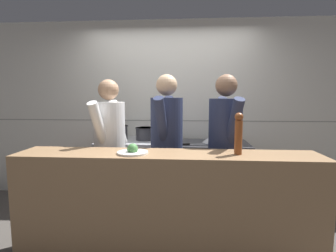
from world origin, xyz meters
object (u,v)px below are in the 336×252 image
(stock_pot, at_px, (115,132))
(chef_line, at_px, (225,147))
(oven_range, at_px, (134,172))
(chefs_knife, at_px, (194,144))
(sauce_pot, at_px, (145,133))
(mixing_bowl_steel, at_px, (210,139))
(chef_sous, at_px, (167,145))
(pepper_mill, at_px, (239,133))
(plated_dish_main, at_px, (133,151))
(chef_head_cook, at_px, (110,147))

(stock_pot, relative_size, chef_line, 0.20)
(oven_range, bearing_deg, chefs_knife, -10.27)
(oven_range, distance_m, sauce_pot, 0.57)
(mixing_bowl_steel, xyz_separation_m, chef_line, (0.09, -0.71, 0.03))
(chef_sous, bearing_deg, mixing_bowl_steel, 59.88)
(sauce_pot, bearing_deg, pepper_mill, -49.62)
(mixing_bowl_steel, relative_size, pepper_mill, 0.58)
(chef_line, bearing_deg, oven_range, 135.33)
(pepper_mill, distance_m, chef_line, 0.56)
(sauce_pot, distance_m, chefs_knife, 0.68)
(pepper_mill, relative_size, chef_line, 0.21)
(mixing_bowl_steel, relative_size, chef_line, 0.12)
(sauce_pot, height_order, plated_dish_main, plated_dish_main)
(chefs_knife, height_order, chef_sous, chef_sous)
(sauce_pot, distance_m, chef_line, 1.19)
(stock_pot, xyz_separation_m, chef_head_cook, (0.13, -0.69, -0.08))
(stock_pot, xyz_separation_m, chefs_knife, (1.08, -0.17, -0.12))
(oven_range, bearing_deg, chef_sous, -50.19)
(chef_head_cook, bearing_deg, mixing_bowl_steel, 44.20)
(sauce_pot, bearing_deg, plated_dish_main, -86.08)
(oven_range, height_order, chef_sous, chef_sous)
(plated_dish_main, distance_m, chef_sous, 0.67)
(oven_range, height_order, plated_dish_main, plated_dish_main)
(chefs_knife, distance_m, plated_dish_main, 1.23)
(oven_range, bearing_deg, chef_head_cook, -100.40)
(chefs_knife, bearing_deg, sauce_pot, 166.94)
(sauce_pot, relative_size, pepper_mill, 0.74)
(chef_line, bearing_deg, mixing_bowl_steel, 83.56)
(chef_sous, bearing_deg, chefs_knife, 65.41)
(oven_range, distance_m, pepper_mill, 1.83)
(chefs_knife, bearing_deg, stock_pot, 170.81)
(oven_range, distance_m, chef_head_cook, 0.83)
(chef_sous, bearing_deg, pepper_mill, -30.98)
(sauce_pot, relative_size, chef_line, 0.16)
(sauce_pot, xyz_separation_m, plated_dish_main, (0.08, -1.23, 0.02))
(sauce_pot, bearing_deg, oven_range, -179.19)
(stock_pot, height_order, chef_line, chef_line)
(stock_pot, relative_size, chef_sous, 0.20)
(pepper_mill, xyz_separation_m, chef_sous, (-0.68, 0.58, -0.22))
(stock_pot, relative_size, chefs_knife, 0.89)
(mixing_bowl_steel, relative_size, plated_dish_main, 0.78)
(pepper_mill, relative_size, chef_sous, 0.21)
(oven_range, xyz_separation_m, sauce_pot, (0.17, 0.00, 0.55))
(chefs_knife, xyz_separation_m, chef_head_cook, (-0.95, -0.52, 0.05))
(stock_pot, distance_m, pepper_mill, 1.89)
(pepper_mill, relative_size, chef_head_cook, 0.22)
(stock_pot, xyz_separation_m, plated_dish_main, (0.51, -1.25, 0.01))
(mixing_bowl_steel, bearing_deg, chef_head_cook, -148.95)
(mixing_bowl_steel, relative_size, chef_sous, 0.12)
(stock_pot, bearing_deg, sauce_pot, -3.08)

